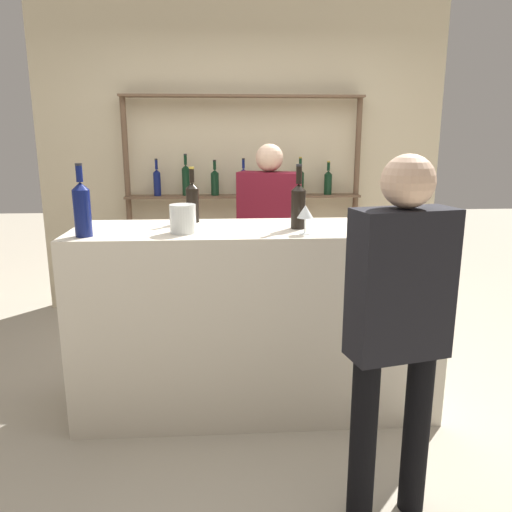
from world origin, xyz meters
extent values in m
plane|color=#B2A893|center=(0.00, 0.00, 0.00)|extent=(16.00, 16.00, 0.00)
cube|color=beige|center=(0.00, 0.00, 0.55)|extent=(2.06, 0.64, 1.10)
cube|color=beige|center=(0.00, 1.92, 1.40)|extent=(3.66, 0.12, 2.80)
cylinder|color=brown|center=(-1.03, 1.74, 0.97)|extent=(0.05, 0.05, 1.94)
cylinder|color=brown|center=(1.03, 1.74, 0.97)|extent=(0.05, 0.05, 1.94)
cube|color=brown|center=(0.00, 1.74, 1.93)|extent=(2.11, 0.18, 0.02)
cube|color=brown|center=(0.00, 1.74, 1.07)|extent=(2.11, 0.18, 0.02)
cylinder|color=#0F1956|center=(-0.77, 1.74, 1.18)|extent=(0.06, 0.06, 0.20)
cone|color=#0F1956|center=(-0.77, 1.74, 1.30)|extent=(0.06, 0.06, 0.03)
cylinder|color=#0F1956|center=(-0.77, 1.74, 1.35)|extent=(0.02, 0.02, 0.08)
cylinder|color=black|center=(-0.77, 1.74, 1.40)|extent=(0.03, 0.03, 0.01)
cylinder|color=black|center=(-0.51, 1.74, 1.20)|extent=(0.07, 0.07, 0.24)
cone|color=black|center=(-0.51, 1.74, 1.33)|extent=(0.07, 0.07, 0.03)
cylinder|color=black|center=(-0.51, 1.74, 1.39)|extent=(0.03, 0.03, 0.08)
cylinder|color=#232328|center=(-0.51, 1.74, 1.44)|extent=(0.03, 0.03, 0.01)
cylinder|color=black|center=(-0.26, 1.74, 1.18)|extent=(0.07, 0.07, 0.20)
cone|color=black|center=(-0.26, 1.74, 1.29)|extent=(0.07, 0.07, 0.03)
cylinder|color=black|center=(-0.26, 1.74, 1.34)|extent=(0.03, 0.03, 0.07)
cylinder|color=black|center=(-0.26, 1.74, 1.39)|extent=(0.03, 0.03, 0.01)
cylinder|color=#0F1956|center=(0.00, 1.74, 1.18)|extent=(0.06, 0.06, 0.21)
cone|color=#0F1956|center=(0.00, 1.74, 1.30)|extent=(0.06, 0.06, 0.03)
cylinder|color=#0F1956|center=(0.00, 1.74, 1.36)|extent=(0.02, 0.02, 0.08)
cylinder|color=black|center=(0.00, 1.74, 1.40)|extent=(0.03, 0.03, 0.01)
cylinder|color=brown|center=(0.26, 1.74, 1.17)|extent=(0.08, 0.08, 0.18)
cone|color=brown|center=(0.26, 1.74, 1.28)|extent=(0.08, 0.08, 0.04)
cylinder|color=brown|center=(0.26, 1.74, 1.34)|extent=(0.03, 0.03, 0.08)
cylinder|color=maroon|center=(0.26, 1.74, 1.39)|extent=(0.03, 0.03, 0.01)
cylinder|color=black|center=(0.51, 1.74, 1.18)|extent=(0.07, 0.07, 0.20)
cone|color=black|center=(0.51, 1.74, 1.29)|extent=(0.07, 0.07, 0.03)
cylinder|color=black|center=(0.51, 1.74, 1.36)|extent=(0.03, 0.03, 0.10)
cylinder|color=gold|center=(0.51, 1.74, 1.41)|extent=(0.03, 0.03, 0.01)
cylinder|color=black|center=(0.77, 1.74, 1.17)|extent=(0.07, 0.07, 0.18)
cone|color=black|center=(0.77, 1.74, 1.28)|extent=(0.07, 0.07, 0.03)
cylinder|color=black|center=(0.77, 1.74, 1.33)|extent=(0.03, 0.03, 0.08)
cylinder|color=gold|center=(0.77, 1.74, 1.37)|extent=(0.03, 0.03, 0.01)
cylinder|color=black|center=(0.23, -0.04, 1.20)|extent=(0.08, 0.08, 0.21)
cone|color=black|center=(0.23, -0.04, 1.33)|extent=(0.08, 0.08, 0.04)
cylinder|color=black|center=(0.23, -0.04, 1.39)|extent=(0.03, 0.03, 0.10)
cylinder|color=#232328|center=(0.23, -0.04, 1.45)|extent=(0.03, 0.03, 0.01)
cylinder|color=#0F1956|center=(0.83, -0.02, 1.21)|extent=(0.08, 0.08, 0.24)
cone|color=#0F1956|center=(0.83, -0.02, 1.35)|extent=(0.08, 0.08, 0.04)
cylinder|color=#0F1956|center=(0.83, -0.02, 1.42)|extent=(0.03, 0.03, 0.09)
cylinder|color=black|center=(0.83, -0.02, 1.47)|extent=(0.03, 0.03, 0.01)
cylinder|color=#0F1956|center=(-0.90, -0.19, 1.22)|extent=(0.09, 0.09, 0.24)
cone|color=#0F1956|center=(-0.90, -0.19, 1.36)|extent=(0.09, 0.09, 0.04)
cylinder|color=#0F1956|center=(-0.90, -0.19, 1.42)|extent=(0.03, 0.03, 0.08)
cylinder|color=#232328|center=(-0.90, -0.19, 1.46)|extent=(0.03, 0.03, 0.01)
cylinder|color=black|center=(-0.37, 0.21, 1.20)|extent=(0.08, 0.08, 0.20)
cone|color=black|center=(-0.37, 0.21, 1.31)|extent=(0.08, 0.08, 0.03)
cylinder|color=black|center=(-0.37, 0.21, 1.37)|extent=(0.03, 0.03, 0.08)
cylinder|color=gold|center=(-0.37, 0.21, 1.42)|extent=(0.03, 0.03, 0.01)
cylinder|color=silver|center=(0.25, -0.20, 1.10)|extent=(0.06, 0.06, 0.00)
cylinder|color=silver|center=(0.25, -0.20, 1.14)|extent=(0.01, 0.01, 0.08)
cone|color=silver|center=(0.25, -0.20, 1.22)|extent=(0.09, 0.09, 0.07)
cylinder|color=silver|center=(-0.40, -0.13, 1.17)|extent=(0.14, 0.14, 0.15)
sphere|color=tan|center=(-0.34, -0.12, 1.11)|extent=(0.02, 0.02, 0.02)
sphere|color=tan|center=(-0.42, -0.07, 1.16)|extent=(0.02, 0.02, 0.02)
sphere|color=tan|center=(-0.38, -0.09, 1.15)|extent=(0.02, 0.02, 0.02)
sphere|color=tan|center=(-0.39, -0.17, 1.13)|extent=(0.02, 0.02, 0.02)
sphere|color=tan|center=(-0.42, -0.13, 1.12)|extent=(0.02, 0.02, 0.02)
cylinder|color=black|center=(0.62, -0.93, 0.37)|extent=(0.11, 0.11, 0.75)
cylinder|color=black|center=(0.38, -0.98, 0.37)|extent=(0.11, 0.11, 0.75)
cube|color=black|center=(0.50, -0.96, 1.04)|extent=(0.42, 0.26, 0.59)
sphere|color=#DBB293|center=(0.50, -0.96, 1.44)|extent=(0.20, 0.20, 0.20)
cylinder|color=black|center=(0.02, 0.97, 0.37)|extent=(0.13, 0.13, 0.75)
cylinder|color=black|center=(0.30, 0.88, 0.37)|extent=(0.13, 0.13, 0.75)
cube|color=maroon|center=(0.16, 0.93, 1.05)|extent=(0.49, 0.33, 0.59)
sphere|color=#DBB293|center=(0.16, 0.93, 1.44)|extent=(0.20, 0.20, 0.20)
camera|label=1|loc=(-0.18, -2.76, 1.60)|focal=35.00mm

